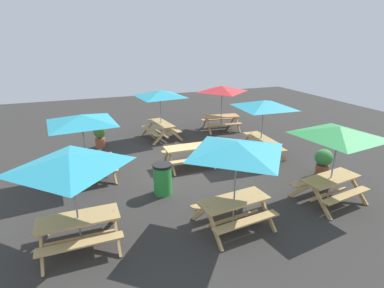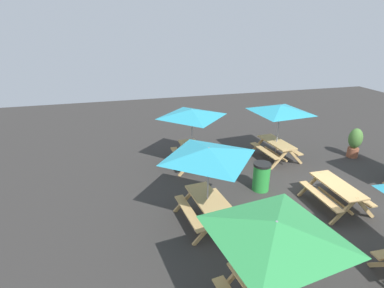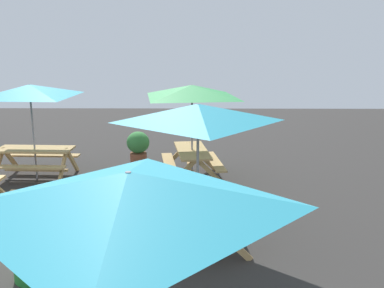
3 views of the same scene
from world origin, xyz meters
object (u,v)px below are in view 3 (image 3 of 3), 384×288
(picnic_table_0, at_px, (130,212))
(trash_bin_green, at_px, (33,245))
(picnic_table_3, at_px, (30,98))
(picnic_table_4, at_px, (198,123))
(picnic_table_1, at_px, (192,98))
(potted_plant_0, at_px, (138,147))

(picnic_table_0, distance_m, trash_bin_green, 3.36)
(picnic_table_3, xyz_separation_m, trash_bin_green, (4.55, 1.65, -1.49))
(picnic_table_0, bearing_deg, picnic_table_4, 171.10)
(picnic_table_1, distance_m, picnic_table_3, 3.80)
(picnic_table_4, bearing_deg, picnic_table_0, -14.24)
(picnic_table_3, distance_m, potted_plant_0, 2.94)
(picnic_table_0, height_order, picnic_table_1, same)
(picnic_table_4, distance_m, potted_plant_0, 4.81)
(picnic_table_1, height_order, potted_plant_0, picnic_table_1)
(picnic_table_3, bearing_deg, picnic_table_0, -61.89)
(picnic_table_0, relative_size, picnic_table_1, 0.83)
(picnic_table_4, relative_size, trash_bin_green, 2.38)
(picnic_table_1, bearing_deg, potted_plant_0, -135.32)
(picnic_table_4, height_order, trash_bin_green, picnic_table_4)
(picnic_table_0, distance_m, picnic_table_3, 7.78)
(picnic_table_0, relative_size, picnic_table_4, 1.00)
(picnic_table_1, height_order, trash_bin_green, picnic_table_1)
(picnic_table_0, relative_size, potted_plant_0, 2.40)
(potted_plant_0, bearing_deg, picnic_table_1, 52.82)
(picnic_table_1, xyz_separation_m, picnic_table_3, (-0.09, -3.80, 0.00))
(picnic_table_3, bearing_deg, trash_bin_green, -68.04)
(picnic_table_0, xyz_separation_m, potted_plant_0, (-8.00, -1.05, -1.43))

